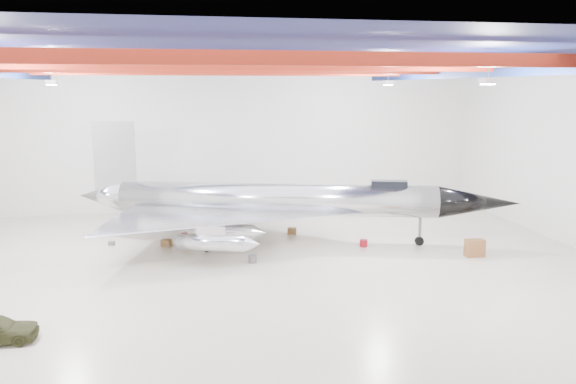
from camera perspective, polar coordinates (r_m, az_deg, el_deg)
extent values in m
plane|color=beige|center=(29.81, -4.83, -7.87)|extent=(40.00, 40.00, 0.00)
plane|color=silver|center=(43.41, -6.85, 5.36)|extent=(40.00, 0.00, 40.00)
plane|color=#0A0F38|center=(28.31, -5.19, 13.74)|extent=(40.00, 40.00, 0.00)
cube|color=maroon|center=(19.35, -2.70, 13.45)|extent=(39.50, 0.25, 0.50)
cube|color=maroon|center=(25.30, -4.54, 12.77)|extent=(39.50, 0.25, 0.50)
cube|color=maroon|center=(31.28, -5.67, 12.34)|extent=(39.50, 0.25, 0.50)
cube|color=maroon|center=(37.26, -6.44, 12.05)|extent=(39.50, 0.25, 0.50)
cube|color=#0C1B4B|center=(31.70, 17.45, 11.35)|extent=(0.25, 29.50, 0.40)
cube|color=silver|center=(25.47, 19.66, 10.60)|extent=(0.55, 0.55, 0.25)
cube|color=silver|center=(34.96, -22.91, 10.24)|extent=(0.55, 0.55, 0.25)
cube|color=silver|center=(36.39, 10.13, 10.88)|extent=(0.55, 0.55, 0.25)
cylinder|color=silver|center=(34.23, -1.15, -0.73)|extent=(19.08, 7.00, 1.93)
cone|color=black|center=(35.02, 18.83, -1.05)|extent=(5.15, 3.14, 1.93)
cone|color=silver|center=(37.12, -18.40, -0.38)|extent=(3.30, 2.63, 1.93)
cube|color=silver|center=(36.37, -17.23, 3.46)|extent=(2.63, 0.83, 4.33)
cube|color=black|center=(33.97, 10.22, 0.75)|extent=(2.25, 1.31, 0.48)
cylinder|color=silver|center=(29.95, -7.80, -5.15)|extent=(3.76, 1.81, 0.87)
cylinder|color=silver|center=(32.21, -6.84, -3.99)|extent=(3.76, 1.81, 0.87)
cylinder|color=silver|center=(37.72, -5.02, -1.79)|extent=(3.76, 1.81, 0.87)
cylinder|color=silver|center=(40.04, -4.41, -1.05)|extent=(3.76, 1.81, 0.87)
cylinder|color=#59595B|center=(34.79, 13.23, -3.92)|extent=(0.17, 0.17, 1.73)
cylinder|color=black|center=(34.94, 13.19, -4.87)|extent=(0.58, 0.35, 0.54)
cylinder|color=#59595B|center=(33.00, -8.29, -4.54)|extent=(0.17, 0.17, 1.73)
cylinder|color=black|center=(33.16, -8.26, -5.54)|extent=(0.58, 0.35, 0.54)
cylinder|color=#59595B|center=(37.55, -6.58, -2.63)|extent=(0.17, 0.17, 1.73)
cylinder|color=black|center=(37.69, -6.56, -3.52)|extent=(0.58, 0.35, 0.54)
cube|color=brown|center=(33.51, 18.44, -5.42)|extent=(1.10, 0.59, 0.98)
cube|color=olive|center=(34.69, -12.23, -5.07)|extent=(0.71, 0.65, 0.40)
cube|color=maroon|center=(36.12, -10.37, -4.41)|extent=(0.59, 0.51, 0.35)
cylinder|color=#59595B|center=(30.87, -3.63, -6.80)|extent=(0.56, 0.56, 0.41)
cube|color=olive|center=(36.64, 0.40, -3.98)|extent=(0.66, 0.58, 0.39)
cube|color=#59595B|center=(35.74, -17.50, -5.00)|extent=(0.39, 0.35, 0.23)
cylinder|color=maroon|center=(34.10, 7.69, -5.17)|extent=(0.51, 0.51, 0.42)
cube|color=olive|center=(33.68, -10.19, -5.52)|extent=(0.53, 0.44, 0.34)
cylinder|color=#59595B|center=(37.10, -5.60, -3.86)|extent=(0.52, 0.52, 0.37)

